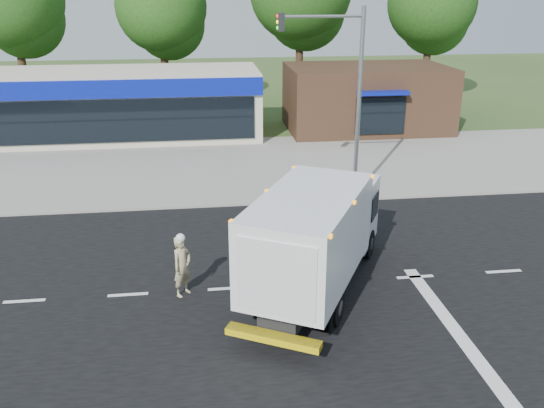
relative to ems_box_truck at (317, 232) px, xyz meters
The scene contains 11 objects.
ground 2.03m from the ems_box_truck, 50.34° to the left, with size 120.00×120.00×0.00m, color #385123.
road_asphalt 2.02m from the ems_box_truck, 50.34° to the left, with size 60.00×14.00×0.02m, color black.
sidewalk 8.83m from the ems_box_truck, 87.72° to the left, with size 60.00×2.40×0.12m, color gray.
parking_apron 14.55m from the ems_box_truck, 88.64° to the left, with size 60.00×9.00×0.02m, color gray.
lane_markings 2.74m from the ems_box_truck, 28.94° to the right, with size 55.20×7.00×0.01m.
ems_box_truck is the anchor object (origin of this frame).
emergency_worker 4.11m from the ems_box_truck, behind, with size 0.79×0.82×2.00m.
retail_strip_mall 22.11m from the ems_box_truck, 113.05° to the left, with size 18.00×6.20×4.00m.
brown_storefront 21.68m from the ems_box_truck, 70.20° to the left, with size 10.00×6.70×4.00m.
traffic_signal_pole 8.96m from the ems_box_truck, 71.40° to the left, with size 3.51×0.25×8.00m.
background_trees 29.09m from the ems_box_truck, 91.01° to the left, with size 36.77×7.39×12.10m.
Camera 1 is at (-3.60, -15.64, 8.75)m, focal length 38.00 mm.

